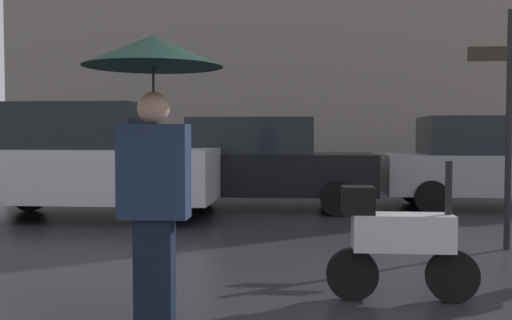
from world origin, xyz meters
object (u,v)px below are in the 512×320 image
at_px(street_signpost, 510,105).
at_px(parked_scooter, 397,239).
at_px(pedestrian_with_umbrella, 153,105).
at_px(parked_car_left, 493,162).
at_px(parked_car_right, 82,161).
at_px(parked_car_distant, 260,163).

bearing_deg(street_signpost, parked_scooter, -125.63).
distance_m(pedestrian_with_umbrella, parked_car_left, 8.89).
distance_m(parked_car_right, parked_car_distant, 3.33).
xyz_separation_m(parked_scooter, parked_car_distant, (-1.69, 6.13, 0.36)).
distance_m(pedestrian_with_umbrella, parked_scooter, 2.43).
bearing_deg(street_signpost, pedestrian_with_umbrella, -136.82).
distance_m(pedestrian_with_umbrella, street_signpost, 5.03).
xyz_separation_m(parked_scooter, parked_car_left, (2.83, 6.50, 0.36)).
relative_size(parked_car_left, parked_car_distant, 1.01).
height_order(pedestrian_with_umbrella, parked_car_distant, pedestrian_with_umbrella).
distance_m(parked_scooter, parked_car_left, 7.10).
relative_size(parked_car_left, street_signpost, 1.43).
xyz_separation_m(parked_scooter, street_signpost, (1.76, 2.46, 1.28)).
bearing_deg(pedestrian_with_umbrella, street_signpost, 116.00).
distance_m(parked_scooter, street_signpost, 3.28).
bearing_deg(parked_car_left, parked_car_right, 15.80).
distance_m(parked_car_distant, street_signpost, 5.12).
xyz_separation_m(parked_scooter, parked_car_right, (-4.64, 4.60, 0.45)).
bearing_deg(parked_scooter, parked_car_right, 132.15).
bearing_deg(street_signpost, parked_car_right, 161.49).
height_order(parked_scooter, street_signpost, street_signpost).
bearing_deg(pedestrian_with_umbrella, parked_car_right, -171.07).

